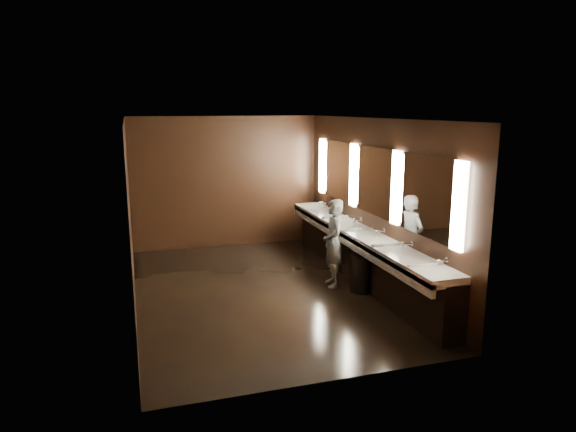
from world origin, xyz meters
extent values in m
plane|color=black|center=(0.00, 0.00, 0.00)|extent=(6.00, 6.00, 0.00)
cube|color=#2D2D2B|center=(0.00, 0.00, 2.80)|extent=(4.00, 6.00, 0.02)
cube|color=black|center=(0.00, 3.00, 1.40)|extent=(4.00, 0.02, 2.80)
cube|color=black|center=(0.00, -3.00, 1.40)|extent=(4.00, 0.02, 2.80)
cube|color=black|center=(-2.00, 0.00, 1.40)|extent=(0.02, 6.00, 2.80)
cube|color=black|center=(2.00, 0.00, 1.40)|extent=(0.02, 6.00, 2.80)
cube|color=black|center=(1.82, 0.00, 0.40)|extent=(0.36, 5.40, 0.81)
cube|color=white|center=(1.73, 0.00, 0.85)|extent=(0.55, 5.40, 0.12)
cube|color=white|center=(1.48, 0.00, 0.77)|extent=(0.06, 5.40, 0.18)
cylinder|color=silver|center=(1.91, -2.20, 0.99)|extent=(0.18, 0.04, 0.04)
cylinder|color=silver|center=(1.91, -1.32, 0.99)|extent=(0.18, 0.04, 0.04)
cylinder|color=silver|center=(1.91, -0.44, 0.99)|extent=(0.18, 0.04, 0.04)
cylinder|color=silver|center=(1.91, 0.44, 0.99)|extent=(0.18, 0.04, 0.04)
cylinder|color=silver|center=(1.91, 1.32, 0.99)|extent=(0.18, 0.04, 0.04)
cylinder|color=silver|center=(1.91, 2.20, 0.99)|extent=(0.18, 0.04, 0.04)
cube|color=white|center=(1.97, -2.40, 1.75)|extent=(0.06, 0.22, 1.15)
cube|color=white|center=(1.99, -1.60, 1.75)|extent=(0.03, 1.32, 1.15)
cube|color=white|center=(1.97, -0.80, 1.75)|extent=(0.06, 0.23, 1.15)
cube|color=white|center=(1.99, 0.00, 1.75)|extent=(0.03, 1.32, 1.15)
cube|color=white|center=(1.97, 0.80, 1.75)|extent=(0.06, 0.23, 1.15)
cube|color=white|center=(1.99, 1.60, 1.75)|extent=(0.03, 1.32, 1.15)
cube|color=white|center=(1.97, 2.40, 1.75)|extent=(0.06, 0.22, 1.15)
imported|color=#809FBF|center=(1.23, -0.09, 0.74)|extent=(0.42, 0.58, 1.48)
cylinder|color=black|center=(1.58, -0.50, 0.31)|extent=(0.45, 0.45, 0.63)
camera|label=1|loc=(-1.97, -7.81, 2.97)|focal=32.00mm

